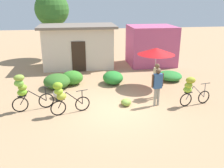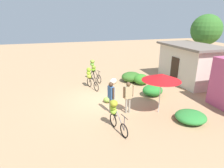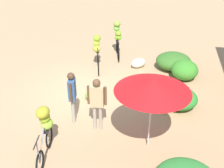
% 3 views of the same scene
% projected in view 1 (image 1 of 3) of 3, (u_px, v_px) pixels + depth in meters
% --- Properties ---
extents(ground_plane, '(60.00, 60.00, 0.00)m').
position_uv_depth(ground_plane, '(117.00, 109.00, 10.85)').
color(ground_plane, tan).
extents(building_low, '(5.17, 3.03, 2.91)m').
position_uv_depth(building_low, '(78.00, 46.00, 17.14)').
color(building_low, beige).
rests_on(building_low, ground).
extents(shop_pink, '(3.20, 2.80, 2.77)m').
position_uv_depth(shop_pink, '(151.00, 45.00, 17.84)').
color(shop_pink, '#BC4D79').
rests_on(shop_pink, ground).
extents(tree_behind_building, '(2.58, 2.58, 5.12)m').
position_uv_depth(tree_behind_building, '(52.00, 10.00, 18.71)').
color(tree_behind_building, brown).
rests_on(tree_behind_building, ground).
extents(hedge_bush_front_left, '(1.44, 1.56, 0.76)m').
position_uv_depth(hedge_bush_front_left, '(57.00, 81.00, 13.33)').
color(hedge_bush_front_left, '#356824').
rests_on(hedge_bush_front_left, ground).
extents(hedge_bush_front_right, '(1.21, 1.10, 0.78)m').
position_uv_depth(hedge_bush_front_right, '(72.00, 78.00, 13.87)').
color(hedge_bush_front_right, '#388227').
rests_on(hedge_bush_front_right, ground).
extents(hedge_bush_mid, '(1.15, 1.31, 0.73)m').
position_uv_depth(hedge_bush_mid, '(113.00, 78.00, 13.96)').
color(hedge_bush_mid, '#2A822F').
rests_on(hedge_bush_mid, ground).
extents(hedge_bush_by_door, '(1.42, 1.51, 0.50)m').
position_uv_depth(hedge_bush_by_door, '(170.00, 76.00, 14.68)').
color(hedge_bush_by_door, '#2E8035').
rests_on(hedge_bush_by_door, ground).
extents(market_umbrella, '(1.98, 1.98, 2.16)m').
position_uv_depth(market_umbrella, '(156.00, 51.00, 12.97)').
color(market_umbrella, beige).
rests_on(market_umbrella, ground).
extents(bicycle_leftmost, '(1.72, 0.61, 1.67)m').
position_uv_depth(bicycle_leftmost, '(24.00, 90.00, 10.37)').
color(bicycle_leftmost, black).
rests_on(bicycle_leftmost, ground).
extents(bicycle_near_pile, '(1.65, 0.68, 1.46)m').
position_uv_depth(bicycle_near_pile, '(63.00, 96.00, 10.08)').
color(bicycle_near_pile, black).
rests_on(bicycle_near_pile, ground).
extents(bicycle_center_loaded, '(1.58, 0.47, 1.38)m').
position_uv_depth(bicycle_center_loaded, '(191.00, 88.00, 10.94)').
color(bicycle_center_loaded, black).
rests_on(bicycle_center_loaded, ground).
extents(banana_pile_on_ground, '(0.64, 0.73, 0.33)m').
position_uv_depth(banana_pile_on_ground, '(126.00, 102.00, 11.22)').
color(banana_pile_on_ground, '#82A53E').
rests_on(banana_pile_on_ground, ground).
extents(produce_sack, '(0.79, 0.82, 0.44)m').
position_uv_depth(produce_sack, '(59.00, 94.00, 11.96)').
color(produce_sack, silver).
rests_on(produce_sack, ground).
extents(person_vendor, '(0.57, 0.28, 1.73)m').
position_uv_depth(person_vendor, '(157.00, 83.00, 10.90)').
color(person_vendor, gray).
rests_on(person_vendor, ground).
extents(person_bystander, '(0.23, 0.58, 1.74)m').
position_uv_depth(person_bystander, '(157.00, 77.00, 11.73)').
color(person_bystander, gray).
rests_on(person_bystander, ground).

